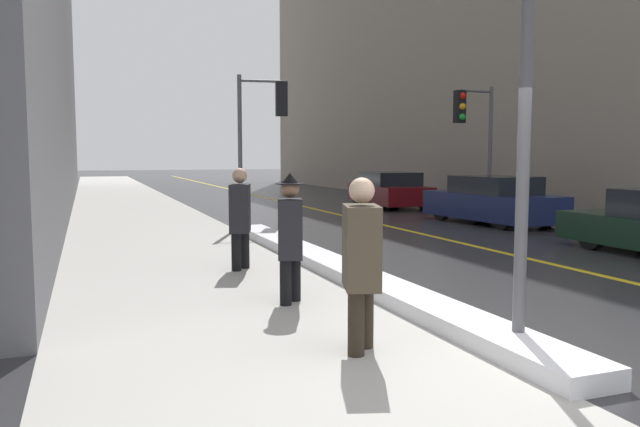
{
  "coord_description": "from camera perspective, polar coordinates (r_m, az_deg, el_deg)",
  "views": [
    {
      "loc": [
        -3.52,
        -4.29,
        1.87
      ],
      "look_at": [
        -0.4,
        4.0,
        1.05
      ],
      "focal_mm": 35.0,
      "sensor_mm": 36.0,
      "label": 1
    }
  ],
  "objects": [
    {
      "name": "lamp_post",
      "position": [
        6.22,
        18.36,
        13.64
      ],
      "size": [
        0.28,
        0.28,
        4.65
      ],
      "color": "#515156",
      "rests_on": "ground"
    },
    {
      "name": "sidewalk_slab",
      "position": [
        19.44,
        -16.02,
        -0.41
      ],
      "size": [
        4.0,
        80.0,
        0.01
      ],
      "color": "#B2AFA8",
      "rests_on": "ground"
    },
    {
      "name": "parked_car_navy",
      "position": [
        17.89,
        15.47,
        1.1
      ],
      "size": [
        2.01,
        4.32,
        1.31
      ],
      "rotation": [
        0.0,
        0.0,
        1.65
      ],
      "color": "navy",
      "rests_on": "ground"
    },
    {
      "name": "pedestrian_nearside",
      "position": [
        10.23,
        -7.32,
        -0.03
      ],
      "size": [
        0.47,
        0.61,
        1.67
      ],
      "rotation": [
        0.0,
        0.0,
        -1.88
      ],
      "color": "black",
      "rests_on": "ground"
    },
    {
      "name": "snow_bank_curb",
      "position": [
        10.06,
        1.33,
        -4.86
      ],
      "size": [
        0.61,
        11.13,
        0.19
      ],
      "color": "white",
      "rests_on": "ground"
    },
    {
      "name": "pedestrian_trailing",
      "position": [
        5.89,
        3.8,
        -3.94
      ],
      "size": [
        0.46,
        0.61,
        1.67
      ],
      "rotation": [
        0.0,
        0.0,
        -1.88
      ],
      "color": "#2A241B",
      "rests_on": "ground"
    },
    {
      "name": "traffic_light_near",
      "position": [
        16.59,
        -5.04,
        8.71
      ],
      "size": [
        1.31,
        0.34,
        3.96
      ],
      "rotation": [
        0.0,
        0.0,
        -0.15
      ],
      "color": "#515156",
      "rests_on": "ground"
    },
    {
      "name": "pedestrian_with_shoulder_bag",
      "position": [
        7.85,
        -2.74,
        -1.79
      ],
      "size": [
        0.44,
        0.75,
        1.66
      ],
      "rotation": [
        0.0,
        0.0,
        -1.88
      ],
      "color": "black",
      "rests_on": "ground"
    },
    {
      "name": "traffic_light_far",
      "position": [
        18.25,
        13.73,
        7.98
      ],
      "size": [
        1.31,
        0.35,
        3.83
      ],
      "rotation": [
        0.0,
        0.0,
        3.21
      ],
      "color": "#515156",
      "rests_on": "ground"
    },
    {
      "name": "parked_car_maroon",
      "position": [
        23.0,
        6.33,
        2.14
      ],
      "size": [
        2.13,
        4.43,
        1.28
      ],
      "rotation": [
        0.0,
        0.0,
        1.49
      ],
      "color": "#600F14",
      "rests_on": "ground"
    },
    {
      "name": "road_centre_stripe",
      "position": [
        20.79,
        0.69,
        0.14
      ],
      "size": [
        0.16,
        80.0,
        0.0
      ],
      "color": "gold",
      "rests_on": "ground"
    },
    {
      "name": "ground_plane",
      "position": [
        5.86,
        18.24,
        -13.62
      ],
      "size": [
        160.0,
        160.0,
        0.0
      ],
      "primitive_type": "plane",
      "color": "#2D2D30"
    }
  ]
}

